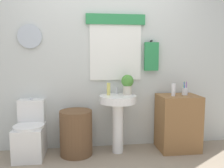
{
  "coord_description": "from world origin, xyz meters",
  "views": [
    {
      "loc": [
        -0.3,
        -2.2,
        1.31
      ],
      "look_at": [
        0.08,
        0.8,
        0.95
      ],
      "focal_mm": 37.58,
      "sensor_mm": 36.0,
      "label": 1
    }
  ],
  "objects_px": {
    "potted_plant": "(127,83)",
    "toothbrush_cup": "(185,91)",
    "soap_bottle": "(109,89)",
    "wooden_cabinet": "(178,122)",
    "laundry_hamper": "(76,133)",
    "toilet": "(31,135)",
    "lotion_bottle": "(173,90)",
    "pedestal_sink": "(118,110)"
  },
  "relations": [
    {
      "from": "soap_bottle",
      "to": "lotion_bottle",
      "type": "distance_m",
      "value": 0.88
    },
    {
      "from": "laundry_hamper",
      "to": "pedestal_sink",
      "type": "bearing_deg",
      "value": -0.0
    },
    {
      "from": "laundry_hamper",
      "to": "wooden_cabinet",
      "type": "xyz_separation_m",
      "value": [
        1.41,
        0.0,
        0.09
      ]
    },
    {
      "from": "lotion_bottle",
      "to": "toothbrush_cup",
      "type": "xyz_separation_m",
      "value": [
        0.19,
        0.06,
        -0.03
      ]
    },
    {
      "from": "wooden_cabinet",
      "to": "soap_bottle",
      "type": "xyz_separation_m",
      "value": [
        -0.97,
        0.05,
        0.48
      ]
    },
    {
      "from": "soap_bottle",
      "to": "potted_plant",
      "type": "distance_m",
      "value": 0.27
    },
    {
      "from": "pedestal_sink",
      "to": "lotion_bottle",
      "type": "bearing_deg",
      "value": -3.03
    },
    {
      "from": "laundry_hamper",
      "to": "pedestal_sink",
      "type": "xyz_separation_m",
      "value": [
        0.56,
        -0.0,
        0.29
      ]
    },
    {
      "from": "toilet",
      "to": "potted_plant",
      "type": "relative_size",
      "value": 2.76
    },
    {
      "from": "lotion_bottle",
      "to": "toothbrush_cup",
      "type": "relative_size",
      "value": 0.92
    },
    {
      "from": "pedestal_sink",
      "to": "toilet",
      "type": "bearing_deg",
      "value": 178.45
    },
    {
      "from": "laundry_hamper",
      "to": "soap_bottle",
      "type": "xyz_separation_m",
      "value": [
        0.44,
        0.05,
        0.57
      ]
    },
    {
      "from": "soap_bottle",
      "to": "wooden_cabinet",
      "type": "bearing_deg",
      "value": -2.95
    },
    {
      "from": "laundry_hamper",
      "to": "toothbrush_cup",
      "type": "bearing_deg",
      "value": 0.76
    },
    {
      "from": "laundry_hamper",
      "to": "soap_bottle",
      "type": "height_order",
      "value": "soap_bottle"
    },
    {
      "from": "wooden_cabinet",
      "to": "potted_plant",
      "type": "relative_size",
      "value": 2.84
    },
    {
      "from": "pedestal_sink",
      "to": "potted_plant",
      "type": "xyz_separation_m",
      "value": [
        0.14,
        0.06,
        0.36
      ]
    },
    {
      "from": "potted_plant",
      "to": "toilet",
      "type": "bearing_deg",
      "value": -178.73
    },
    {
      "from": "lotion_bottle",
      "to": "potted_plant",
      "type": "bearing_deg",
      "value": 170.76
    },
    {
      "from": "laundry_hamper",
      "to": "potted_plant",
      "type": "relative_size",
      "value": 2.2
    },
    {
      "from": "wooden_cabinet",
      "to": "toothbrush_cup",
      "type": "xyz_separation_m",
      "value": [
        0.1,
        0.02,
        0.44
      ]
    },
    {
      "from": "laundry_hamper",
      "to": "potted_plant",
      "type": "bearing_deg",
      "value": 4.89
    },
    {
      "from": "soap_bottle",
      "to": "potted_plant",
      "type": "bearing_deg",
      "value": 2.2
    },
    {
      "from": "lotion_bottle",
      "to": "soap_bottle",
      "type": "bearing_deg",
      "value": 174.13
    },
    {
      "from": "laundry_hamper",
      "to": "wooden_cabinet",
      "type": "relative_size",
      "value": 0.77
    },
    {
      "from": "toilet",
      "to": "laundry_hamper",
      "type": "relative_size",
      "value": 1.26
    },
    {
      "from": "potted_plant",
      "to": "lotion_bottle",
      "type": "relative_size",
      "value": 1.59
    },
    {
      "from": "potted_plant",
      "to": "soap_bottle",
      "type": "bearing_deg",
      "value": -177.8
    },
    {
      "from": "pedestal_sink",
      "to": "potted_plant",
      "type": "height_order",
      "value": "potted_plant"
    },
    {
      "from": "soap_bottle",
      "to": "potted_plant",
      "type": "relative_size",
      "value": 0.61
    },
    {
      "from": "toothbrush_cup",
      "to": "potted_plant",
      "type": "bearing_deg",
      "value": 177.15
    },
    {
      "from": "laundry_hamper",
      "to": "soap_bottle",
      "type": "bearing_deg",
      "value": 6.46
    },
    {
      "from": "toilet",
      "to": "toothbrush_cup",
      "type": "xyz_separation_m",
      "value": [
        2.1,
        -0.01,
        0.54
      ]
    },
    {
      "from": "lotion_bottle",
      "to": "toilet",
      "type": "bearing_deg",
      "value": 177.86
    },
    {
      "from": "laundry_hamper",
      "to": "potted_plant",
      "type": "distance_m",
      "value": 0.95
    },
    {
      "from": "potted_plant",
      "to": "toothbrush_cup",
      "type": "xyz_separation_m",
      "value": [
        0.81,
        -0.04,
        -0.12
      ]
    },
    {
      "from": "toilet",
      "to": "soap_bottle",
      "type": "xyz_separation_m",
      "value": [
        1.03,
        0.02,
        0.58
      ]
    },
    {
      "from": "toothbrush_cup",
      "to": "toilet",
      "type": "bearing_deg",
      "value": 179.69
    },
    {
      "from": "laundry_hamper",
      "to": "toothbrush_cup",
      "type": "height_order",
      "value": "toothbrush_cup"
    },
    {
      "from": "toothbrush_cup",
      "to": "laundry_hamper",
      "type": "bearing_deg",
      "value": -179.24
    },
    {
      "from": "toilet",
      "to": "toothbrush_cup",
      "type": "distance_m",
      "value": 2.17
    },
    {
      "from": "wooden_cabinet",
      "to": "pedestal_sink",
      "type": "bearing_deg",
      "value": -180.0
    }
  ]
}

